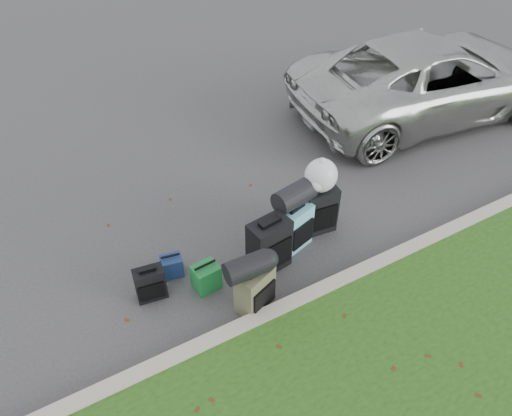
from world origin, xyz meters
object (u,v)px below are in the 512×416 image
suitcase_large_black_right (319,210)px  suitcase_small_black (150,284)px  suitcase_olive (255,289)px  suitcase_large_black_left (269,245)px  tote_navy (172,266)px  suitcase_teal (295,227)px  tote_green (206,277)px  suv (431,77)px

suitcase_large_black_right → suitcase_small_black: bearing=-173.4°
suitcase_olive → suitcase_small_black: bearing=123.7°
suitcase_large_black_left → suitcase_olive: (-0.46, -0.46, -0.07)m
suitcase_small_black → tote_navy: suitcase_small_black is taller
suitcase_small_black → suitcase_teal: suitcase_teal is taller
suitcase_olive → tote_green: (-0.36, 0.53, -0.12)m
tote_green → tote_navy: size_ratio=1.24×
suitcase_large_black_left → tote_navy: 1.21m
suitcase_small_black → tote_green: size_ratio=1.28×
suitcase_large_black_left → tote_navy: bearing=149.7°
suitcase_teal → tote_green: (-1.29, -0.09, -0.14)m
tote_green → tote_navy: 0.48m
suitcase_large_black_left → suitcase_large_black_right: (0.91, 0.26, -0.02)m
suitcase_large_black_left → suitcase_teal: 0.49m
tote_green → suitcase_small_black: bearing=158.5°
suitcase_large_black_right → tote_green: bearing=-167.1°
suitcase_teal → tote_green: bearing=168.0°
suitcase_large_black_left → tote_navy: (-1.10, 0.46, -0.22)m
suitcase_large_black_left → suitcase_olive: suitcase_large_black_left is taller
suv → suitcase_olive: (-4.82, -2.35, -0.39)m
tote_navy → suitcase_large_black_right: bearing=5.1°
suitcase_small_black → suitcase_teal: size_ratio=0.70×
suitcase_large_black_left → suitcase_teal: suitcase_large_black_left is taller
suitcase_small_black → suitcase_teal: 1.91m
suitcase_small_black → suitcase_large_black_right: 2.35m
suitcase_small_black → suitcase_teal: (1.90, -0.10, 0.10)m
suitcase_small_black → tote_navy: bearing=39.6°
suitcase_olive → tote_green: size_ratio=1.71×
suitcase_large_black_left → suitcase_large_black_right: size_ratio=1.05×
suitcase_teal → suitcase_large_black_right: 0.46m
tote_navy → suitcase_small_black: bearing=-137.9°
suitcase_large_black_right → tote_navy: suitcase_large_black_right is taller
suitcase_small_black → tote_green: bearing=-8.6°
suitcase_teal → tote_navy: size_ratio=2.28×
tote_navy → suv: bearing=25.3°
suitcase_large_black_right → tote_navy: size_ratio=2.47×
suitcase_teal → suitcase_large_black_right: bearing=-2.2°
suv → tote_navy: suv is taller
suitcase_small_black → tote_navy: (0.34, 0.21, -0.08)m
suitcase_teal → suitcase_olive: bearing=-162.2°
suitcase_olive → tote_navy: 1.13m
suv → suitcase_large_black_right: suv is taller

